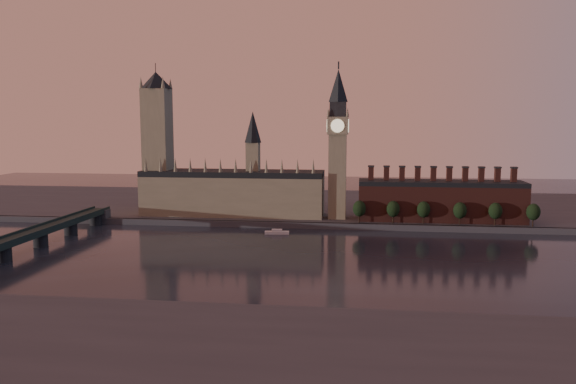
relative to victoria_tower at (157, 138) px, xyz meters
name	(u,v)px	position (x,y,z in m)	size (l,w,h in m)	color
ground	(309,262)	(120.00, -115.00, -59.09)	(900.00, 900.00, 0.00)	black
north_bank	(328,206)	(120.00, 63.04, -57.09)	(900.00, 182.00, 4.00)	#424247
palace_of_westminster	(234,191)	(55.59, -0.09, -37.46)	(130.00, 30.30, 74.00)	gray
victoria_tower	(157,138)	(0.00, 0.00, 0.00)	(24.00, 24.00, 108.00)	gray
big_ben	(338,142)	(130.00, -5.00, -2.26)	(15.00, 15.00, 107.00)	gray
chimney_block	(440,200)	(200.00, -5.00, -41.27)	(110.00, 25.00, 37.00)	#572721
embankment_tree_0	(359,209)	(145.35, -21.07, -45.62)	(8.60, 8.60, 14.88)	black
embankment_tree_1	(393,209)	(167.57, -19.93, -45.62)	(8.60, 8.60, 14.88)	black
embankment_tree_2	(424,209)	(187.29, -19.61, -45.62)	(8.60, 8.60, 14.88)	black
embankment_tree_3	(460,210)	(210.29, -20.78, -45.62)	(8.60, 8.60, 14.88)	black
embankment_tree_4	(495,211)	(232.72, -19.90, -45.62)	(8.60, 8.60, 14.88)	black
embankment_tree_5	(533,212)	(255.75, -21.49, -45.62)	(8.60, 8.60, 14.88)	black
westminster_bridge	(20,241)	(-35.00, -117.70, -51.65)	(14.00, 200.00, 11.55)	#1D2E2A
river_boat	(277,232)	(93.61, -45.82, -57.91)	(15.73, 5.91, 3.07)	silver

